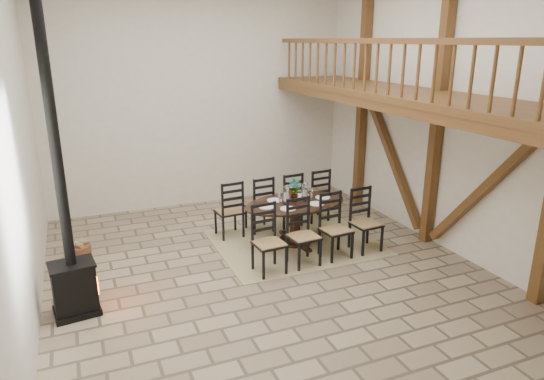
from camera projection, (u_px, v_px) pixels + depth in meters
name	position (u px, v px, depth m)	size (l,w,h in m)	color
ground	(266.00, 270.00, 8.27)	(8.00, 8.00, 0.00)	#9B8867
room_shell	(333.00, 89.00, 7.81)	(7.02, 8.02, 5.01)	silver
rug	(295.00, 242.00, 9.39)	(3.00, 2.50, 0.02)	tan
dining_table	(295.00, 223.00, 9.27)	(2.65, 2.42, 1.30)	black
wood_stove	(68.00, 241.00, 6.63)	(0.67, 0.54, 5.00)	black
log_basket	(78.00, 252.00, 8.58)	(0.46, 0.46, 0.38)	brown
log_stack	(74.00, 277.00, 7.72)	(0.35, 0.28, 0.31)	#997656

